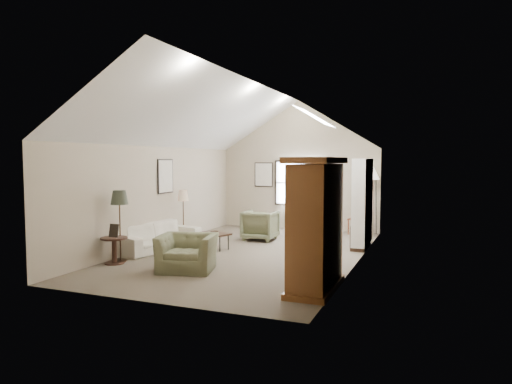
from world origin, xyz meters
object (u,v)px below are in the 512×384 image
at_px(sofa, 158,236).
at_px(armchair_far, 260,225).
at_px(side_table, 114,250).
at_px(armchair_near, 187,253).
at_px(side_chair, 357,216).
at_px(coffee_table, 214,241).
at_px(armoire, 316,224).

bearing_deg(sofa, armchair_far, -27.73).
height_order(sofa, side_table, sofa).
distance_m(armchair_near, armchair_far, 3.73).
bearing_deg(armchair_far, side_chair, -141.49).
bearing_deg(side_table, coffee_table, 60.48).
bearing_deg(sofa, coffee_table, -53.09).
bearing_deg(sofa, armchair_near, -120.19).
bearing_deg(armoire, coffee_table, 141.59).
bearing_deg(armchair_near, armchair_far, 73.91).
xyz_separation_m(armoire, side_chair, (-0.29, 6.01, -0.55)).
bearing_deg(coffee_table, armoire, -38.41).
xyz_separation_m(armoire, coffee_table, (-3.15, 2.50, -0.90)).
relative_size(armoire, side_chair, 1.99).
height_order(armoire, sofa, armoire).
relative_size(armchair_far, coffee_table, 1.12).
bearing_deg(armchair_far, armchair_near, 87.15).
height_order(sofa, side_chair, side_chair).
distance_m(armchair_near, side_table, 1.71).
bearing_deg(armchair_near, coffee_table, 88.05).
bearing_deg(side_table, armchair_far, 64.51).
bearing_deg(armchair_near, sofa, 123.42).
height_order(sofa, armchair_near, armchair_near).
height_order(sofa, armchair_far, armchair_far).
xyz_separation_m(armchair_near, side_chair, (2.38, 5.63, 0.20)).
bearing_deg(side_chair, armchair_far, -128.07).
relative_size(armoire, sofa, 0.99).
xyz_separation_m(armoire, armchair_near, (-2.67, 0.38, -0.75)).
xyz_separation_m(sofa, side_chair, (4.09, 4.09, 0.23)).
xyz_separation_m(sofa, coffee_table, (1.23, 0.58, -0.13)).
distance_m(sofa, armchair_far, 2.84).
xyz_separation_m(armoire, side_table, (-4.38, 0.32, -0.82)).
distance_m(sofa, side_chair, 5.79).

